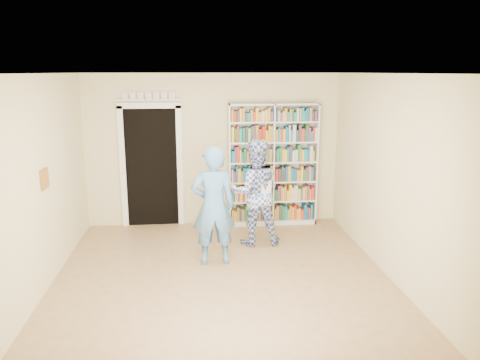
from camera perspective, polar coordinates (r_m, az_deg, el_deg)
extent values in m
plane|color=#946847|center=(6.38, -2.11, -12.16)|extent=(5.00, 5.00, 0.00)
plane|color=white|center=(5.77, -2.34, 12.86)|extent=(5.00, 5.00, 0.00)
plane|color=beige|center=(8.38, -3.27, 3.65)|extent=(4.50, 0.00, 4.50)
plane|color=beige|center=(6.22, -23.37, -0.74)|extent=(0.00, 5.00, 5.00)
plane|color=beige|center=(6.47, 18.10, 0.18)|extent=(0.00, 5.00, 5.00)
cube|color=white|center=(8.38, 4.02, 1.84)|extent=(1.59, 0.30, 2.18)
cube|color=white|center=(8.38, 4.02, 1.84)|extent=(0.02, 0.30, 2.18)
cube|color=black|center=(8.45, -10.72, 1.45)|extent=(0.90, 0.03, 2.10)
cube|color=white|center=(8.49, -14.09, 1.34)|extent=(0.10, 0.06, 2.20)
cube|color=white|center=(8.40, -7.33, 1.51)|extent=(0.10, 0.06, 2.20)
cube|color=white|center=(8.29, -11.05, 8.90)|extent=(1.10, 0.06, 0.10)
cube|color=white|center=(8.27, -11.09, 9.58)|extent=(1.10, 0.08, 0.02)
cube|color=brown|center=(6.39, -22.72, 0.12)|extent=(0.03, 0.25, 0.25)
imported|color=#5286B8|center=(6.64, -3.28, -3.20)|extent=(0.66, 0.46, 1.72)
imported|color=#2F4491|center=(7.42, 1.84, -1.51)|extent=(0.85, 0.67, 1.70)
cube|color=white|center=(7.23, 3.23, -1.19)|extent=(0.17, 0.11, 0.28)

